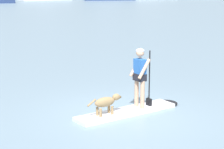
% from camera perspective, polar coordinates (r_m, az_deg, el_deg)
% --- Properties ---
extents(ground_plane, '(400.00, 400.00, 0.00)m').
position_cam_1_polar(ground_plane, '(11.71, 1.93, -5.27)').
color(ground_plane, gray).
extents(paddleboard, '(3.39, 1.33, 0.10)m').
position_cam_1_polar(paddleboard, '(11.83, 2.81, -4.84)').
color(paddleboard, silver).
rests_on(paddleboard, ground_plane).
extents(person_paddler, '(0.65, 0.55, 1.66)m').
position_cam_1_polar(person_paddler, '(11.72, 3.81, 0.07)').
color(person_paddler, tan).
rests_on(person_paddler, paddleboard).
extents(dog, '(1.07, 0.35, 0.52)m').
position_cam_1_polar(dog, '(11.21, -0.76, -3.72)').
color(dog, '#997A51').
rests_on(dog, paddleboard).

